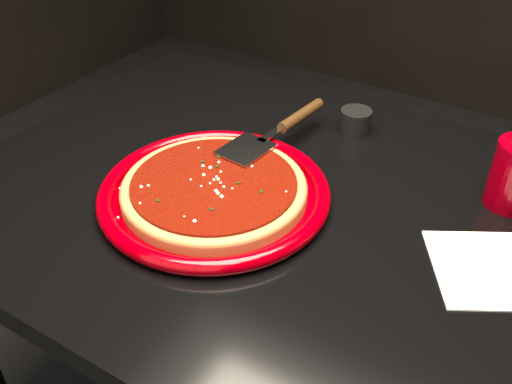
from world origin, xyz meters
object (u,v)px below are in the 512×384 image
Objects in this scene: ramekin at (355,121)px; plate at (214,193)px; table at (304,360)px; pizza_server at (276,130)px.

plate is at bearing -107.69° from ramekin.
plate is at bearing -157.20° from table.
plate is 0.34m from ramekin.
plate is 0.18m from pizza_server.
pizza_server is 0.17m from ramekin.
ramekin is at bearing 100.32° from table.
ramekin is (0.09, 0.14, -0.02)m from pizza_server.
ramekin reaches higher than table.
pizza_server is at bearing 140.18° from table.
plate is 1.23× the size of pizza_server.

